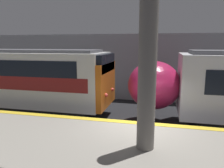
# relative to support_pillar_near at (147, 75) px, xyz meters

# --- Properties ---
(ground_plane) EXTENTS (120.00, 120.00, 0.00)m
(ground_plane) POSITION_rel_support_pillar_near_xyz_m (-0.34, 1.96, -2.99)
(ground_plane) COLOR black
(platform) EXTENTS (40.00, 3.68, 1.03)m
(platform) POSITION_rel_support_pillar_near_xyz_m (-0.34, 0.12, -2.48)
(platform) COLOR gray
(platform) RESTS_ON ground
(station_rear_barrier) EXTENTS (50.00, 0.15, 4.42)m
(station_rear_barrier) POSITION_rel_support_pillar_near_xyz_m (-0.34, 8.90, -0.78)
(station_rear_barrier) COLOR #939399
(station_rear_barrier) RESTS_ON ground
(support_pillar_near) EXTENTS (0.47, 0.47, 3.94)m
(support_pillar_near) POSITION_rel_support_pillar_near_xyz_m (0.00, 0.00, 0.00)
(support_pillar_near) COLOR slate
(support_pillar_near) RESTS_ON platform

